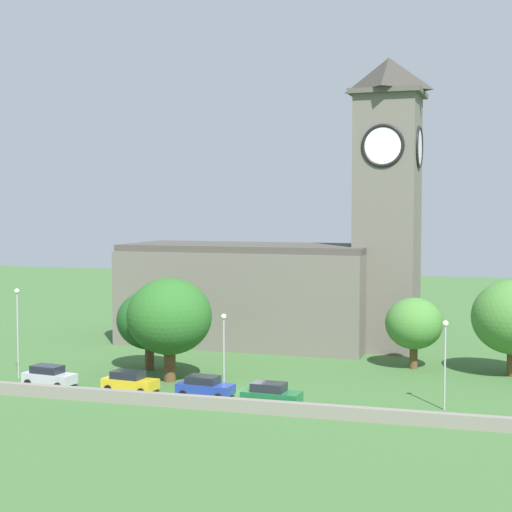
{
  "coord_description": "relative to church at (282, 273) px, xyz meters",
  "views": [
    {
      "loc": [
        18.62,
        -60.81,
        14.85
      ],
      "look_at": [
        -1.93,
        8.85,
        10.4
      ],
      "focal_mm": 57.06,
      "sensor_mm": 36.0,
      "label": 1
    }
  ],
  "objects": [
    {
      "name": "streetlamp_west_mid",
      "position": [
        1.18,
        -22.94,
        -3.5
      ],
      "size": [
        0.44,
        0.44,
        6.26
      ],
      "color": "#9EA0A5",
      "rests_on": "ground"
    },
    {
      "name": "car_yellow",
      "position": [
        -5.98,
        -25.32,
        -6.9
      ],
      "size": [
        4.62,
        2.49,
        1.68
      ],
      "color": "gold",
      "rests_on": "ground"
    },
    {
      "name": "streetlamp_central",
      "position": [
        18.57,
        -24.14,
        -3.32
      ],
      "size": [
        0.44,
        0.44,
        6.57
      ],
      "color": "#9EA0A5",
      "rests_on": "ground"
    },
    {
      "name": "tree_riverside_west",
      "position": [
        -8.01,
        -16.83,
        -3.21
      ],
      "size": [
        5.9,
        5.9,
        7.23
      ],
      "color": "brown",
      "rests_on": "ground"
    },
    {
      "name": "tree_churchyard",
      "position": [
        -4.39,
        -20.81,
        -2.22
      ],
      "size": [
        7.2,
        7.2,
        8.81
      ],
      "color": "brown",
      "rests_on": "ground"
    },
    {
      "name": "car_silver",
      "position": [
        -13.23,
        -25.4,
        -6.87
      ],
      "size": [
        4.65,
        2.54,
        1.73
      ],
      "color": "silver",
      "rests_on": "ground"
    },
    {
      "name": "car_blue",
      "position": [
        0.38,
        -25.24,
        -6.92
      ],
      "size": [
        4.55,
        2.48,
        1.64
      ],
      "color": "#233D9E",
      "rests_on": "ground"
    },
    {
      "name": "car_green",
      "position": [
        6.1,
        -26.6,
        -6.87
      ],
      "size": [
        4.49,
        2.47,
        1.75
      ],
      "color": "#1E6B38",
      "rests_on": "ground"
    },
    {
      "name": "church",
      "position": [
        0.0,
        0.0,
        0.0
      ],
      "size": [
        32.18,
        13.75,
        29.9
      ],
      "color": "#666056",
      "rests_on": "ground"
    },
    {
      "name": "ground_plane",
      "position": [
        3.31,
        -8.36,
        -7.75
      ],
      "size": [
        200.0,
        200.0,
        0.0
      ],
      "primitive_type": "plane",
      "color": "#3D6633"
    },
    {
      "name": "tree_riverside_east",
      "position": [
        14.94,
        -9.42,
        -3.61
      ],
      "size": [
        5.24,
        5.24,
        6.52
      ],
      "color": "brown",
      "rests_on": "ground"
    },
    {
      "name": "quay_barrier",
      "position": [
        3.31,
        -28.87,
        -7.28
      ],
      "size": [
        57.33,
        0.7,
        0.95
      ],
      "primitive_type": "cube",
      "color": "gray",
      "rests_on": "ground"
    },
    {
      "name": "streetlamp_west_end",
      "position": [
        -17.52,
        -23.24,
        -2.63
      ],
      "size": [
        0.44,
        0.44,
        7.78
      ],
      "color": "#9EA0A5",
      "rests_on": "ground"
    }
  ]
}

